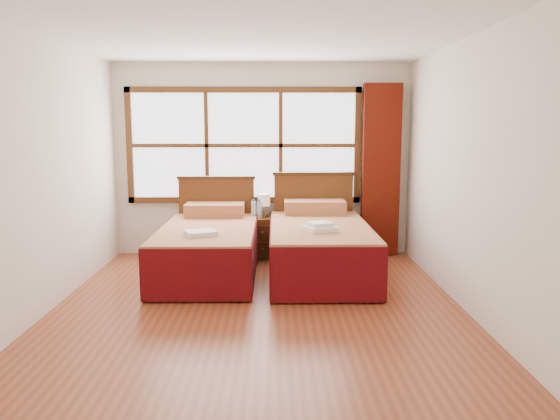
{
  "coord_description": "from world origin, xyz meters",
  "views": [
    {
      "loc": [
        0.16,
        -5.22,
        1.76
      ],
      "look_at": [
        0.22,
        0.7,
        0.85
      ],
      "focal_mm": 35.0,
      "sensor_mm": 36.0,
      "label": 1
    }
  ],
  "objects": [
    {
      "name": "wall_right",
      "position": [
        2.0,
        0.0,
        1.3
      ],
      "size": [
        0.0,
        4.5,
        4.5
      ],
      "primitive_type": "plane",
      "rotation": [
        1.57,
        0.0,
        -1.57
      ],
      "color": "silver",
      "rests_on": "floor"
    },
    {
      "name": "bottle_far",
      "position": [
        -0.04,
        1.98,
        0.66
      ],
      "size": [
        0.06,
        0.06,
        0.24
      ],
      "color": "silver",
      "rests_on": "nightstand"
    },
    {
      "name": "curtain",
      "position": [
        1.6,
        2.11,
        1.17
      ],
      "size": [
        0.5,
        0.16,
        2.3
      ],
      "primitive_type": "cube",
      "color": "#581308",
      "rests_on": "wall_back"
    },
    {
      "name": "wall_left",
      "position": [
        -2.0,
        0.0,
        1.3
      ],
      "size": [
        0.0,
        4.5,
        4.5
      ],
      "primitive_type": "plane",
      "rotation": [
        1.57,
        0.0,
        1.57
      ],
      "color": "silver",
      "rests_on": "floor"
    },
    {
      "name": "bed_left",
      "position": [
        -0.62,
        1.2,
        0.33
      ],
      "size": [
        1.12,
        2.17,
        1.09
      ],
      "color": "#381D0B",
      "rests_on": "floor"
    },
    {
      "name": "lamp",
      "position": [
        0.02,
        2.06,
        0.77
      ],
      "size": [
        0.16,
        0.16,
        0.31
      ],
      "color": "#B5993A",
      "rests_on": "nightstand"
    },
    {
      "name": "floor",
      "position": [
        0.0,
        0.0,
        0.0
      ],
      "size": [
        4.5,
        4.5,
        0.0
      ],
      "primitive_type": "plane",
      "color": "brown",
      "rests_on": "ground"
    },
    {
      "name": "window",
      "position": [
        -0.25,
        2.21,
        1.5
      ],
      "size": [
        3.16,
        0.06,
        1.56
      ],
      "color": "white",
      "rests_on": "wall_back"
    },
    {
      "name": "wall_back",
      "position": [
        0.0,
        2.25,
        1.3
      ],
      "size": [
        4.0,
        0.0,
        4.0
      ],
      "primitive_type": "plane",
      "rotation": [
        1.57,
        0.0,
        0.0
      ],
      "color": "silver",
      "rests_on": "floor"
    },
    {
      "name": "bottle_near",
      "position": [
        -0.11,
        1.98,
        0.66
      ],
      "size": [
        0.07,
        0.07,
        0.25
      ],
      "color": "silver",
      "rests_on": "nightstand"
    },
    {
      "name": "bed_right",
      "position": [
        0.7,
        1.2,
        0.35
      ],
      "size": [
        1.17,
        2.27,
        1.14
      ],
      "color": "#381D0B",
      "rests_on": "floor"
    },
    {
      "name": "ceiling",
      "position": [
        0.0,
        0.0,
        2.6
      ],
      "size": [
        4.5,
        4.5,
        0.0
      ],
      "primitive_type": "plane",
      "rotation": [
        3.14,
        0.0,
        0.0
      ],
      "color": "white",
      "rests_on": "wall_back"
    },
    {
      "name": "nightstand",
      "position": [
        0.01,
        1.99,
        0.27
      ],
      "size": [
        0.41,
        0.41,
        0.55
      ],
      "color": "#502B11",
      "rests_on": "floor"
    },
    {
      "name": "towels_right",
      "position": [
        0.67,
        0.71,
        0.65
      ],
      "size": [
        0.42,
        0.4,
        0.1
      ],
      "rotation": [
        0.0,
        0.0,
        0.42
      ],
      "color": "white",
      "rests_on": "bed_right"
    },
    {
      "name": "towels_left",
      "position": [
        -0.64,
        0.63,
        0.61
      ],
      "size": [
        0.4,
        0.38,
        0.05
      ],
      "rotation": [
        0.0,
        0.0,
        0.42
      ],
      "color": "white",
      "rests_on": "bed_left"
    }
  ]
}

